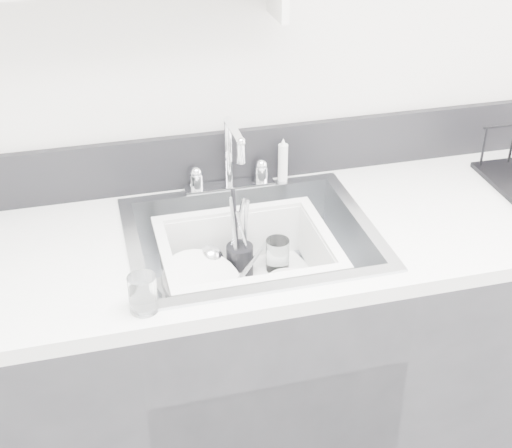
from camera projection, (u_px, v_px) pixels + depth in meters
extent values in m
cube|color=silver|center=(223.00, 55.00, 1.90)|extent=(3.50, 0.02, 2.60)
cube|color=#29292D|center=(252.00, 372.00, 2.10)|extent=(3.20, 0.62, 0.88)
cube|color=white|center=(251.00, 240.00, 1.86)|extent=(3.20, 0.62, 0.04)
cube|color=black|center=(226.00, 157.00, 2.05)|extent=(3.20, 0.02, 0.16)
cube|color=silver|center=(229.00, 186.00, 2.05)|extent=(0.26, 0.06, 0.02)
cylinder|color=silver|center=(196.00, 182.00, 2.02)|extent=(0.04, 0.04, 0.05)
cylinder|color=silver|center=(261.00, 174.00, 2.06)|extent=(0.04, 0.04, 0.05)
cylinder|color=silver|center=(229.00, 154.00, 2.00)|extent=(0.02, 0.02, 0.20)
cylinder|color=silver|center=(234.00, 130.00, 1.88)|extent=(0.02, 0.15, 0.02)
cylinder|color=silver|center=(283.00, 161.00, 2.06)|extent=(0.03, 0.03, 0.14)
cylinder|color=white|center=(207.00, 297.00, 1.86)|extent=(0.23, 0.23, 0.01)
cylinder|color=white|center=(208.00, 291.00, 1.86)|extent=(0.22, 0.22, 0.01)
cylinder|color=white|center=(202.00, 282.00, 1.83)|extent=(0.26, 0.25, 0.09)
cylinder|color=black|center=(240.00, 260.00, 1.93)|extent=(0.07, 0.07, 0.09)
cylinder|color=silver|center=(234.00, 234.00, 1.90)|extent=(0.01, 0.05, 0.18)
cylinder|color=silver|center=(245.00, 239.00, 1.89)|extent=(0.02, 0.04, 0.16)
cylinder|color=black|center=(235.00, 229.00, 1.88)|extent=(0.01, 0.05, 0.20)
cylinder|color=white|center=(277.00, 255.00, 1.96)|extent=(0.09, 0.09, 0.09)
cylinder|color=white|center=(143.00, 294.00, 1.56)|extent=(0.07, 0.07, 0.09)
imported|color=white|center=(288.00, 286.00, 1.88)|extent=(0.15, 0.15, 0.04)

